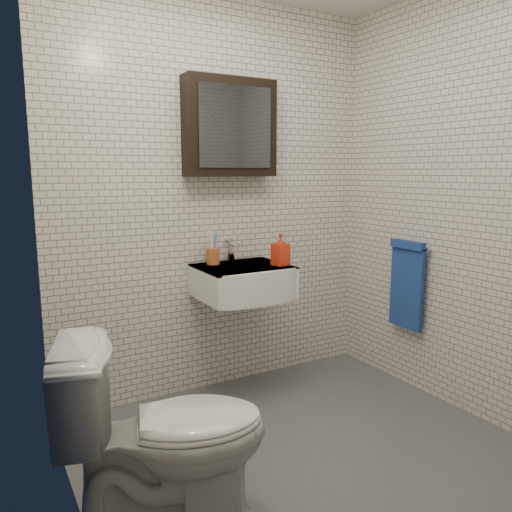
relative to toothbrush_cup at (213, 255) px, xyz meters
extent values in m
cube|color=#4D5155|center=(0.09, -0.91, -0.90)|extent=(2.20, 2.00, 0.01)
cube|color=silver|center=(0.09, 0.09, 0.34)|extent=(2.20, 0.02, 2.50)
cube|color=silver|center=(0.09, -1.91, 0.34)|extent=(2.20, 0.02, 2.50)
cube|color=silver|center=(-1.01, -0.91, 0.34)|extent=(0.02, 2.00, 2.50)
cube|color=silver|center=(1.19, -0.91, 0.34)|extent=(0.02, 2.00, 2.50)
cube|color=white|center=(0.14, -0.14, -0.16)|extent=(0.55, 0.45, 0.20)
cylinder|color=silver|center=(0.14, -0.12, -0.07)|extent=(0.31, 0.31, 0.02)
cylinder|color=silver|center=(0.14, -0.12, -0.06)|extent=(0.04, 0.04, 0.01)
cube|color=white|center=(0.14, -0.14, -0.06)|extent=(0.55, 0.45, 0.01)
cylinder|color=silver|center=(0.14, 0.03, -0.03)|extent=(0.06, 0.06, 0.06)
cylinder|color=silver|center=(0.14, 0.03, 0.03)|extent=(0.03, 0.03, 0.08)
cylinder|color=silver|center=(0.14, -0.03, 0.06)|extent=(0.02, 0.12, 0.02)
cube|color=silver|center=(0.14, 0.06, 0.09)|extent=(0.02, 0.09, 0.01)
cube|color=black|center=(0.14, 0.02, 0.79)|extent=(0.60, 0.14, 0.60)
cube|color=#3F444C|center=(0.14, -0.06, 0.79)|extent=(0.49, 0.01, 0.49)
cylinder|color=silver|center=(1.15, -0.56, 0.04)|extent=(0.02, 0.30, 0.02)
cylinder|color=silver|center=(1.17, -0.43, 0.04)|extent=(0.04, 0.02, 0.02)
cylinder|color=silver|center=(1.17, -0.69, 0.04)|extent=(0.04, 0.02, 0.02)
cube|color=#22429F|center=(1.13, -0.56, -0.23)|extent=(0.03, 0.26, 0.54)
cube|color=#22429F|center=(1.12, -0.56, 0.06)|extent=(0.05, 0.26, 0.05)
cylinder|color=#BA572E|center=(0.00, 0.00, -0.01)|extent=(0.09, 0.09, 0.10)
cylinder|color=white|center=(-0.02, -0.01, 0.06)|extent=(0.02, 0.03, 0.19)
cylinder|color=#4568DD|center=(0.01, -0.01, 0.05)|extent=(0.02, 0.02, 0.17)
cylinder|color=white|center=(-0.01, 0.01, 0.07)|extent=(0.02, 0.04, 0.20)
cylinder|color=#4568DD|center=(0.02, 0.01, 0.06)|extent=(0.03, 0.04, 0.18)
imported|color=orange|center=(0.35, -0.24, 0.04)|extent=(0.10, 0.11, 0.20)
imported|color=white|center=(-0.71, -1.07, -0.50)|extent=(0.89, 0.66, 0.81)
camera|label=1|loc=(-1.31, -2.83, 0.53)|focal=35.00mm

